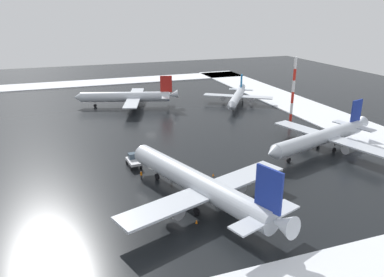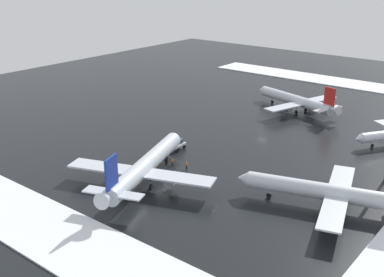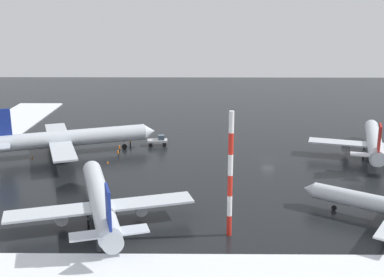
{
  "view_description": "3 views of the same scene",
  "coord_description": "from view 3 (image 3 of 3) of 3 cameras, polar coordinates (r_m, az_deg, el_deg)",
  "views": [
    {
      "loc": [
        -93.08,
        21.29,
        30.14
      ],
      "look_at": [
        -27.08,
        -2.03,
        5.45
      ],
      "focal_mm": 35.0,
      "sensor_mm": 36.0,
      "label": 1
    },
    {
      "loc": [
        -107.57,
        -61.33,
        42.91
      ],
      "look_at": [
        -24.33,
        4.98,
        3.82
      ],
      "focal_mm": 45.0,
      "sensor_mm": 36.0,
      "label": 2
    },
    {
      "loc": [
        -15.43,
        -98.52,
        31.65
      ],
      "look_at": [
        -16.41,
        5.21,
        2.89
      ],
      "focal_mm": 45.0,
      "sensor_mm": 36.0,
      "label": 3
    }
  ],
  "objects": [
    {
      "name": "airplane_far_rear",
      "position": [
        108.39,
        -14.26,
        0.05
      ],
      "size": [
        36.21,
        30.58,
        11.12
      ],
      "rotation": [
        0.0,
        0.0,
        0.34
      ],
      "color": "silver",
      "rests_on": "ground_plane"
    },
    {
      "name": "airplane_parked_portside",
      "position": [
        111.14,
        20.78,
        -0.34
      ],
      "size": [
        27.23,
        32.35,
        9.82
      ],
      "rotation": [
        0.0,
        0.0,
        1.28
      ],
      "color": "silver",
      "rests_on": "ground_plane"
    },
    {
      "name": "traffic_cone_near_nose",
      "position": [
        108.92,
        -18.42,
        -2.07
      ],
      "size": [
        0.36,
        0.36,
        0.55
      ],
      "primitive_type": "cone",
      "color": "orange",
      "rests_on": "ground_plane"
    },
    {
      "name": "ground_crew_mid_apron",
      "position": [
        108.35,
        -8.61,
        -1.13
      ],
      "size": [
        0.36,
        0.36,
        1.71
      ],
      "rotation": [
        0.0,
        0.0,
        3.57
      ],
      "color": "black",
      "rests_on": "ground_plane"
    },
    {
      "name": "antenna_mast",
      "position": [
        66.67,
        4.55,
        -4.36
      ],
      "size": [
        0.7,
        0.7,
        18.12
      ],
      "color": "red",
      "rests_on": "ground_plane"
    },
    {
      "name": "ground_crew_beside_wing",
      "position": [
        104.74,
        -8.75,
        -1.72
      ],
      "size": [
        0.36,
        0.36,
        1.71
      ],
      "rotation": [
        0.0,
        0.0,
        6.25
      ],
      "color": "black",
      "rests_on": "ground_plane"
    },
    {
      "name": "traffic_cone_wingtip_side",
      "position": [
        101.41,
        -9.97,
        -2.77
      ],
      "size": [
        0.36,
        0.36,
        0.55
      ],
      "primitive_type": "cone",
      "color": "orange",
      "rests_on": "ground_plane"
    },
    {
      "name": "pushback_tug",
      "position": [
        112.48,
        -4.0,
        -0.2
      ],
      "size": [
        4.77,
        2.63,
        2.5
      ],
      "rotation": [
        0.0,
        0.0,
        0.08
      ],
      "color": "silver",
      "rests_on": "ground_plane"
    },
    {
      "name": "ground_plane",
      "position": [
        104.63,
        9.01,
        -2.31
      ],
      "size": [
        240.0,
        240.0,
        0.0
      ],
      "primitive_type": "plane",
      "color": "black"
    },
    {
      "name": "ground_crew_by_nose_gear",
      "position": [
        113.08,
        -7.33,
        -0.38
      ],
      "size": [
        0.36,
        0.36,
        1.71
      ],
      "rotation": [
        0.0,
        0.0,
        5.67
      ],
      "color": "black",
      "rests_on": "ground_plane"
    },
    {
      "name": "airplane_distant_tail",
      "position": [
        74.56,
        -10.84,
        -7.17
      ],
      "size": [
        27.45,
        32.62,
        9.89
      ],
      "rotation": [
        0.0,
        0.0,
        1.86
      ],
      "color": "silver",
      "rests_on": "ground_plane"
    },
    {
      "name": "traffic_cone_mid_line",
      "position": [
        112.78,
        -16.38,
        -1.3
      ],
      "size": [
        0.36,
        0.36,
        0.55
      ],
      "primitive_type": "cone",
      "color": "orange",
      "rests_on": "ground_plane"
    }
  ]
}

